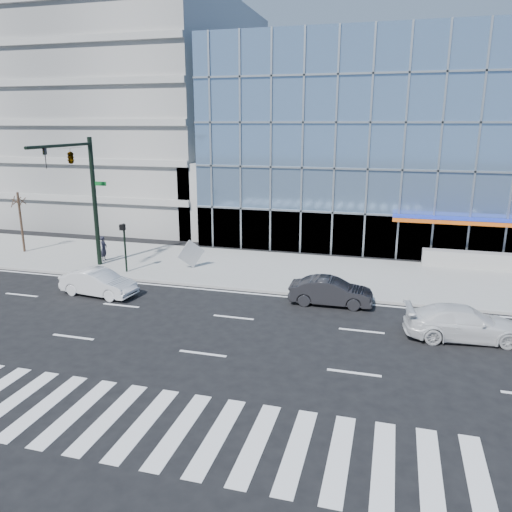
# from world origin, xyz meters

# --- Properties ---
(ground) EXTENTS (160.00, 160.00, 0.00)m
(ground) POSITION_xyz_m (0.00, 0.00, 0.00)
(ground) COLOR black
(ground) RESTS_ON ground
(sidewalk) EXTENTS (120.00, 8.00, 0.15)m
(sidewalk) POSITION_xyz_m (0.00, 8.00, 0.07)
(sidewalk) COLOR gray
(sidewalk) RESTS_ON ground
(theatre_building) EXTENTS (42.00, 26.00, 15.00)m
(theatre_building) POSITION_xyz_m (14.00, 26.00, 7.50)
(theatre_building) COLOR #6A8BB1
(theatre_building) RESTS_ON ground
(parking_garage) EXTENTS (24.00, 24.00, 20.00)m
(parking_garage) POSITION_xyz_m (-20.00, 26.00, 10.00)
(parking_garage) COLOR gray
(parking_garage) RESTS_ON ground
(ramp_block) EXTENTS (6.00, 8.00, 6.00)m
(ramp_block) POSITION_xyz_m (-6.00, 18.00, 3.00)
(ramp_block) COLOR gray
(ramp_block) RESTS_ON ground
(tower_far_mid) EXTENTS (13.00, 13.00, 60.00)m
(tower_far_mid) POSITION_xyz_m (-58.00, 64.00, 30.00)
(tower_far_mid) COLOR #475E7C
(tower_far_mid) RESTS_ON ground
(tower_backdrop) EXTENTS (14.00, 14.00, 48.00)m
(tower_backdrop) POSITION_xyz_m (-30.00, 70.00, 24.00)
(tower_backdrop) COLOR gray
(tower_backdrop) RESTS_ON ground
(traffic_signal) EXTENTS (1.14, 5.74, 8.00)m
(traffic_signal) POSITION_xyz_m (-11.00, 4.57, 6.16)
(traffic_signal) COLOR black
(traffic_signal) RESTS_ON sidewalk
(ped_signal_post) EXTENTS (0.30, 0.33, 3.00)m
(ped_signal_post) POSITION_xyz_m (-8.50, 4.94, 2.14)
(ped_signal_post) COLOR black
(ped_signal_post) RESTS_ON sidewalk
(street_tree_near) EXTENTS (1.10, 1.10, 4.23)m
(street_tree_near) POSITION_xyz_m (-18.00, 7.50, 3.78)
(street_tree_near) COLOR #332319
(street_tree_near) RESTS_ON sidewalk
(white_suv) EXTENTS (5.15, 2.63, 1.43)m
(white_suv) POSITION_xyz_m (10.22, 0.34, 0.72)
(white_suv) COLOR silver
(white_suv) RESTS_ON ground
(white_sedan) EXTENTS (4.35, 1.95, 1.39)m
(white_sedan) POSITION_xyz_m (-7.95, 1.12, 0.69)
(white_sedan) COLOR silver
(white_sedan) RESTS_ON ground
(dark_sedan) EXTENTS (4.22, 1.57, 1.38)m
(dark_sedan) POSITION_xyz_m (4.22, 3.00, 0.69)
(dark_sedan) COLOR black
(dark_sedan) RESTS_ON ground
(pedestrian) EXTENTS (0.49, 0.66, 1.66)m
(pedestrian) POSITION_xyz_m (-11.18, 6.85, 0.98)
(pedestrian) COLOR black
(pedestrian) RESTS_ON sidewalk
(tilted_panel) EXTENTS (1.36, 1.31, 1.83)m
(tilted_panel) POSITION_xyz_m (-4.97, 6.80, 1.06)
(tilted_panel) COLOR #AAAAAA
(tilted_panel) RESTS_ON sidewalk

